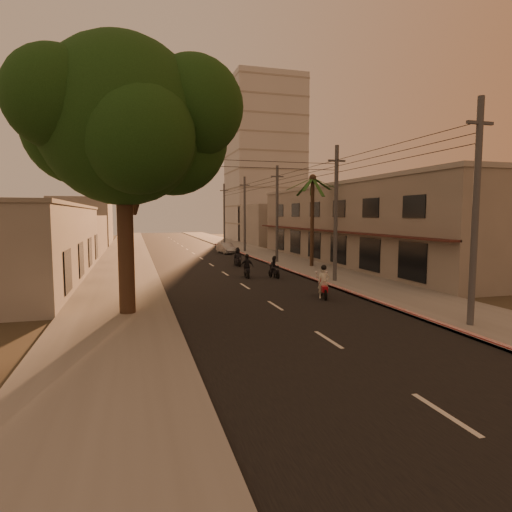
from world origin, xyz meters
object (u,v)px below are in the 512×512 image
object	(u,v)px
palm_tree	(313,183)
parked_car	(226,248)
scooter_red	(323,283)
scooter_mid_a	(274,268)
scooter_far_a	(238,258)
broadleaf_tree	(132,123)
scooter_mid_b	(247,267)

from	to	relation	value
palm_tree	parked_car	bearing A→B (deg)	106.24
scooter_red	scooter_mid_a	bearing A→B (deg)	105.55
palm_tree	parked_car	world-z (taller)	palm_tree
scooter_mid_a	scooter_far_a	world-z (taller)	scooter_far_a
scooter_far_a	parked_car	world-z (taller)	scooter_far_a
broadleaf_tree	scooter_red	world-z (taller)	broadleaf_tree
palm_tree	scooter_mid_b	distance (m)	10.41
scooter_red	scooter_mid_b	bearing A→B (deg)	117.95
broadleaf_tree	parked_car	size ratio (longest dim) A/B	3.09
scooter_mid_a	scooter_mid_b	size ratio (longest dim) A/B	0.92
palm_tree	scooter_mid_b	world-z (taller)	palm_tree
scooter_mid_a	scooter_mid_b	distance (m)	1.97
scooter_mid_b	scooter_far_a	size ratio (longest dim) A/B	1.03
scooter_mid_b	scooter_far_a	distance (m)	6.92
broadleaf_tree	parked_car	world-z (taller)	broadleaf_tree
broadleaf_tree	scooter_red	distance (m)	12.42
palm_tree	parked_car	size ratio (longest dim) A/B	2.10
scooter_mid_b	parked_car	world-z (taller)	scooter_mid_b
scooter_red	scooter_mid_a	world-z (taller)	scooter_red
scooter_red	broadleaf_tree	bearing A→B (deg)	-159.87
palm_tree	scooter_mid_a	distance (m)	9.59
scooter_mid_b	scooter_far_a	bearing A→B (deg)	86.44
palm_tree	parked_car	xyz separation A→B (m)	(-4.33, 14.88, -6.53)
scooter_mid_b	palm_tree	bearing A→B (deg)	37.12
palm_tree	scooter_mid_a	size ratio (longest dim) A/B	5.07
scooter_red	scooter_mid_b	world-z (taller)	scooter_red
broadleaf_tree	palm_tree	world-z (taller)	broadleaf_tree
scooter_mid_a	scooter_far_a	xyz separation A→B (m)	(-0.90, 7.44, 0.03)
broadleaf_tree	scooter_red	size ratio (longest dim) A/B	6.61
scooter_red	parked_car	xyz separation A→B (m)	(0.56, 27.76, -0.19)
broadleaf_tree	scooter_mid_b	bearing A→B (deg)	50.86
scooter_red	scooter_far_a	size ratio (longest dim) A/B	1.07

